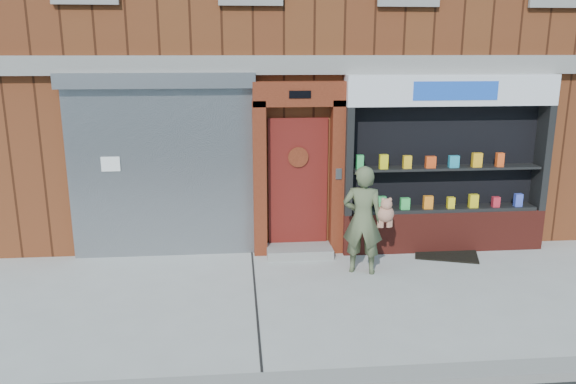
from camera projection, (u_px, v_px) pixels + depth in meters
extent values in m
plane|color=#9E9E99|center=(365.00, 296.00, 7.95)|extent=(80.00, 80.00, 0.00)
cube|color=gray|center=(411.00, 378.00, 5.86)|extent=(60.00, 0.30, 0.12)
cube|color=#5E2B15|center=(312.00, 22.00, 12.76)|extent=(12.00, 8.00, 8.00)
cube|color=gray|center=(345.00, 65.00, 9.03)|extent=(12.00, 0.16, 0.30)
cube|color=gray|center=(162.00, 174.00, 9.21)|extent=(3.00, 0.10, 2.80)
cube|color=slate|center=(156.00, 80.00, 8.78)|extent=(3.10, 0.30, 0.24)
cube|color=white|center=(111.00, 164.00, 9.03)|extent=(0.30, 0.01, 0.24)
cube|color=#521C0E|center=(260.00, 179.00, 9.30)|extent=(0.22, 0.28, 2.60)
cube|color=#521C0E|center=(337.00, 178.00, 9.42)|extent=(0.22, 0.28, 2.60)
cube|color=#521C0E|center=(299.00, 94.00, 9.02)|extent=(1.50, 0.28, 0.40)
cube|color=black|center=(300.00, 94.00, 8.87)|extent=(0.35, 0.01, 0.12)
cube|color=#5C1510|center=(298.00, 183.00, 9.49)|extent=(1.00, 0.06, 2.20)
cylinder|color=black|center=(298.00, 157.00, 9.34)|extent=(0.28, 0.02, 0.28)
cylinder|color=#521C0E|center=(298.00, 157.00, 9.33)|extent=(0.34, 0.02, 0.34)
cube|color=gray|center=(299.00, 251.00, 9.51)|extent=(1.10, 0.55, 0.15)
cube|color=slate|center=(339.00, 174.00, 9.25)|extent=(0.10, 0.02, 0.18)
cube|color=maroon|center=(441.00, 230.00, 9.76)|extent=(3.50, 0.40, 0.70)
cube|color=black|center=(348.00, 161.00, 9.30)|extent=(0.12, 0.40, 1.80)
cube|color=black|center=(542.00, 157.00, 9.60)|extent=(0.12, 0.40, 1.80)
cube|color=black|center=(442.00, 157.00, 9.63)|extent=(3.30, 0.03, 1.80)
cube|color=black|center=(443.00, 209.00, 9.67)|extent=(3.20, 0.36, 0.06)
cube|color=black|center=(446.00, 168.00, 9.49)|extent=(3.20, 0.36, 0.04)
cube|color=white|center=(451.00, 90.00, 9.17)|extent=(3.50, 0.40, 0.50)
cube|color=#1847B4|center=(456.00, 91.00, 8.97)|extent=(1.40, 0.01, 0.30)
cube|color=#BA79DA|center=(358.00, 206.00, 9.43)|extent=(0.11, 0.09, 0.16)
cube|color=green|center=(382.00, 203.00, 9.46)|extent=(0.13, 0.09, 0.23)
cube|color=green|center=(405.00, 204.00, 9.50)|extent=(0.15, 0.09, 0.20)
cube|color=orange|center=(428.00, 202.00, 9.53)|extent=(0.15, 0.09, 0.22)
cube|color=yellow|center=(451.00, 203.00, 9.57)|extent=(0.12, 0.09, 0.19)
cube|color=yellow|center=(473.00, 201.00, 9.60)|extent=(0.15, 0.09, 0.23)
cube|color=red|center=(496.00, 202.00, 9.64)|extent=(0.12, 0.09, 0.18)
cube|color=blue|center=(518.00, 200.00, 9.67)|extent=(0.13, 0.09, 0.22)
cube|color=green|center=(360.00, 162.00, 9.24)|extent=(0.11, 0.09, 0.24)
cube|color=yellow|center=(384.00, 162.00, 9.28)|extent=(0.14, 0.09, 0.24)
cube|color=yellow|center=(407.00, 162.00, 9.32)|extent=(0.13, 0.09, 0.21)
cube|color=#EB4B18|center=(430.00, 162.00, 9.36)|extent=(0.17, 0.09, 0.20)
cube|color=teal|center=(454.00, 162.00, 9.39)|extent=(0.17, 0.09, 0.20)
cube|color=#FFAE1A|center=(477.00, 160.00, 9.42)|extent=(0.16, 0.09, 0.24)
cube|color=#FF531A|center=(500.00, 160.00, 9.46)|extent=(0.12, 0.09, 0.23)
imported|color=#525C3D|center=(363.00, 220.00, 8.61)|extent=(0.72, 0.58, 1.70)
sphere|color=#AA6E55|center=(385.00, 214.00, 8.58)|extent=(0.27, 0.27, 0.27)
sphere|color=#AA6E55|center=(386.00, 204.00, 8.50)|extent=(0.18, 0.18, 0.18)
sphere|color=#AA6E55|center=(383.00, 200.00, 8.47)|extent=(0.06, 0.06, 0.06)
sphere|color=#AA6E55|center=(390.00, 200.00, 8.48)|extent=(0.06, 0.06, 0.06)
cylinder|color=#AA6E55|center=(379.00, 222.00, 8.60)|extent=(0.06, 0.06, 0.16)
cylinder|color=#AA6E55|center=(391.00, 222.00, 8.62)|extent=(0.06, 0.06, 0.16)
cylinder|color=#AA6E55|center=(382.00, 222.00, 8.59)|extent=(0.06, 0.06, 0.16)
cylinder|color=#AA6E55|center=(389.00, 222.00, 8.60)|extent=(0.06, 0.06, 0.16)
cube|color=black|center=(446.00, 254.00, 9.56)|extent=(1.20, 1.00, 0.03)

